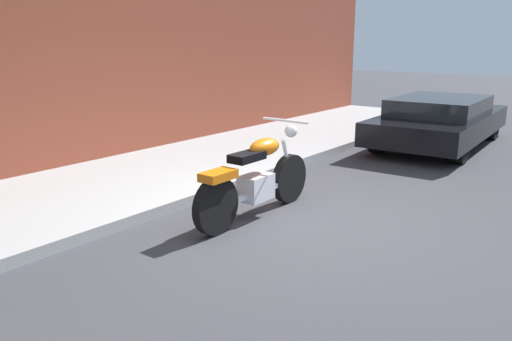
{
  "coord_description": "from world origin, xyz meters",
  "views": [
    {
      "loc": [
        -4.93,
        -3.24,
        2.18
      ],
      "look_at": [
        -0.05,
        0.48,
        0.6
      ],
      "focal_mm": 35.84,
      "sensor_mm": 36.0,
      "label": 1
    }
  ],
  "objects": [
    {
      "name": "motorcycle",
      "position": [
        -0.05,
        0.49,
        0.48
      ],
      "size": [
        2.19,
        0.7,
        1.17
      ],
      "color": "black",
      "rests_on": "ground"
    },
    {
      "name": "sidewalk",
      "position": [
        0.0,
        2.86,
        0.07
      ],
      "size": [
        19.9,
        2.84,
        0.14
      ],
      "primitive_type": "cube",
      "color": "#9B9B9B",
      "rests_on": "ground"
    },
    {
      "name": "ground_plane",
      "position": [
        0.0,
        0.0,
        0.0
      ],
      "size": [
        60.0,
        60.0,
        0.0
      ],
      "primitive_type": "plane",
      "color": "#38383D"
    },
    {
      "name": "parked_car_black",
      "position": [
        5.8,
        0.13,
        0.55
      ],
      "size": [
        4.45,
        2.03,
        1.03
      ],
      "color": "black",
      "rests_on": "ground"
    }
  ]
}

